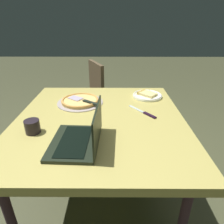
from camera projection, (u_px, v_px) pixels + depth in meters
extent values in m
plane|color=#42442C|center=(102.00, 197.00, 1.61)|extent=(12.00, 12.00, 0.00)
cube|color=tan|center=(100.00, 121.00, 1.30)|extent=(1.17, 1.08, 0.05)
cylinder|color=#33202A|center=(182.00, 223.00, 1.05)|extent=(0.05, 0.05, 0.68)
cylinder|color=#33202A|center=(152.00, 132.00, 1.87)|extent=(0.05, 0.05, 0.68)
cylinder|color=#33202A|center=(12.00, 222.00, 1.06)|extent=(0.05, 0.05, 0.68)
cylinder|color=#33202A|center=(56.00, 132.00, 1.87)|extent=(0.05, 0.05, 0.68)
cube|color=black|center=(75.00, 142.00, 1.03)|extent=(0.33, 0.25, 0.02)
cube|color=black|center=(74.00, 141.00, 1.02)|extent=(0.29, 0.16, 0.00)
cube|color=black|center=(97.00, 125.00, 0.97)|extent=(0.32, 0.02, 0.19)
cube|color=#91BFE0|center=(97.00, 125.00, 0.97)|extent=(0.29, 0.02, 0.17)
cylinder|color=white|center=(147.00, 96.00, 1.62)|extent=(0.24, 0.24, 0.01)
torus|color=white|center=(147.00, 95.00, 1.61)|extent=(0.23, 0.23, 0.01)
cube|color=#DEC576|center=(147.00, 94.00, 1.61)|extent=(0.16, 0.16, 0.02)
cube|color=gold|center=(141.00, 92.00, 1.65)|extent=(0.08, 0.08, 0.03)
cylinder|color=#A69B99|center=(80.00, 102.00, 1.51)|extent=(0.34, 0.34, 0.01)
cylinder|color=#D9B365|center=(80.00, 101.00, 1.51)|extent=(0.28, 0.28, 0.02)
torus|color=#CB9145|center=(80.00, 100.00, 1.50)|extent=(0.28, 0.28, 0.02)
cube|color=#BBACC3|center=(76.00, 98.00, 1.53)|extent=(0.12, 0.13, 0.00)
cube|color=black|center=(90.00, 102.00, 1.45)|extent=(0.10, 0.12, 0.01)
cube|color=silver|center=(139.00, 110.00, 1.39)|extent=(0.16, 0.13, 0.00)
cube|color=black|center=(150.00, 115.00, 1.31)|extent=(0.09, 0.08, 0.01)
cylinder|color=black|center=(32.00, 127.00, 1.11)|extent=(0.08, 0.08, 0.08)
cylinder|color=#4D350D|center=(32.00, 123.00, 1.10)|extent=(0.07, 0.07, 0.00)
cube|color=brown|center=(83.00, 103.00, 2.24)|extent=(0.51, 0.51, 0.04)
cube|color=brown|center=(96.00, 81.00, 2.21)|extent=(0.34, 0.19, 0.42)
cylinder|color=brown|center=(66.00, 118.00, 2.42)|extent=(0.03, 0.03, 0.41)
cylinder|color=brown|center=(73.00, 131.00, 2.14)|extent=(0.03, 0.03, 0.41)
cylinder|color=brown|center=(92.00, 112.00, 2.55)|extent=(0.03, 0.03, 0.41)
cylinder|color=brown|center=(103.00, 124.00, 2.27)|extent=(0.03, 0.03, 0.41)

